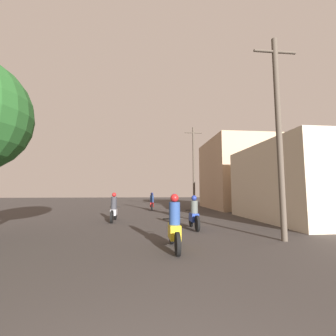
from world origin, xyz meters
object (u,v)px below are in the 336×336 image
object	(u,v)px
utility_pole_far	(194,166)
motorcycle_silver	(114,210)
motorcycle_blue	(194,215)
building_right_near	(306,183)
motorcycle_yellow	(174,227)
utility_pole_near	(279,131)
motorcycle_white	(174,206)
building_right_far	(236,174)
motorcycle_red	(152,203)

from	to	relation	value
utility_pole_far	motorcycle_silver	bearing A→B (deg)	-130.61
motorcycle_blue	building_right_near	bearing A→B (deg)	11.17
motorcycle_yellow	building_right_near	xyz separation A→B (m)	(8.38, 5.51, 1.53)
utility_pole_far	utility_pole_near	bearing A→B (deg)	-88.77
motorcycle_yellow	motorcycle_silver	distance (m)	6.84
motorcycle_white	building_right_far	distance (m)	9.19
motorcycle_white	utility_pole_near	distance (m)	9.61
motorcycle_silver	utility_pole_near	distance (m)	9.09
building_right_near	building_right_far	xyz separation A→B (m)	(-0.28, 9.31, 1.17)
motorcycle_white	utility_pole_far	xyz separation A→B (m)	(2.36, 4.10, 3.36)
motorcycle_white	motorcycle_red	xyz separation A→B (m)	(-1.46, 4.07, 0.01)
building_right_near	motorcycle_red	bearing A→B (deg)	137.33
building_right_near	utility_pole_far	size ratio (longest dim) A/B	1.02
motorcycle_silver	building_right_near	world-z (taller)	building_right_near
motorcycle_blue	utility_pole_near	bearing A→B (deg)	-52.06
motorcycle_yellow	building_right_near	world-z (taller)	building_right_near
motorcycle_silver	building_right_far	size ratio (longest dim) A/B	0.27
motorcycle_blue	utility_pole_far	world-z (taller)	utility_pole_far
motorcycle_blue	utility_pole_near	distance (m)	4.85
motorcycle_silver	utility_pole_far	world-z (taller)	utility_pole_far
motorcycle_yellow	utility_pole_near	distance (m)	5.02
motorcycle_yellow	motorcycle_blue	world-z (taller)	motorcycle_yellow
building_right_far	motorcycle_yellow	bearing A→B (deg)	-118.65
motorcycle_red	building_right_far	bearing A→B (deg)	19.11
building_right_near	motorcycle_blue	bearing A→B (deg)	-163.13
motorcycle_red	utility_pole_far	world-z (taller)	utility_pole_far
motorcycle_yellow	motorcycle_blue	bearing A→B (deg)	73.13
motorcycle_red	motorcycle_silver	bearing A→B (deg)	-98.14
motorcycle_blue	motorcycle_yellow	bearing A→B (deg)	-117.10
utility_pole_far	building_right_near	bearing A→B (deg)	-58.94
motorcycle_blue	building_right_near	size ratio (longest dim) A/B	0.25
building_right_near	motorcycle_yellow	bearing A→B (deg)	-146.67
building_right_far	utility_pole_far	world-z (taller)	utility_pole_far
motorcycle_blue	motorcycle_silver	size ratio (longest dim) A/B	0.90
building_right_far	utility_pole_near	world-z (taller)	utility_pole_near
motorcycle_blue	motorcycle_silver	distance (m)	4.90
building_right_near	utility_pole_near	size ratio (longest dim) A/B	1.06
motorcycle_blue	building_right_far	xyz separation A→B (m)	(6.78, 11.45, 2.73)
building_right_near	utility_pole_near	world-z (taller)	utility_pole_near
building_right_far	utility_pole_near	size ratio (longest dim) A/B	1.08
motorcycle_blue	building_right_far	size ratio (longest dim) A/B	0.25
building_right_far	motorcycle_blue	bearing A→B (deg)	-120.62
utility_pole_near	motorcycle_yellow	bearing A→B (deg)	-169.27
motorcycle_yellow	motorcycle_red	size ratio (longest dim) A/B	0.99
utility_pole_near	utility_pole_far	size ratio (longest dim) A/B	0.96
motorcycle_white	utility_pole_near	bearing A→B (deg)	-64.75
utility_pole_near	motorcycle_white	bearing A→B (deg)	106.91
motorcycle_yellow	motorcycle_blue	size ratio (longest dim) A/B	1.02
building_right_near	motorcycle_white	bearing A→B (deg)	151.54
motorcycle_blue	building_right_far	world-z (taller)	building_right_far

